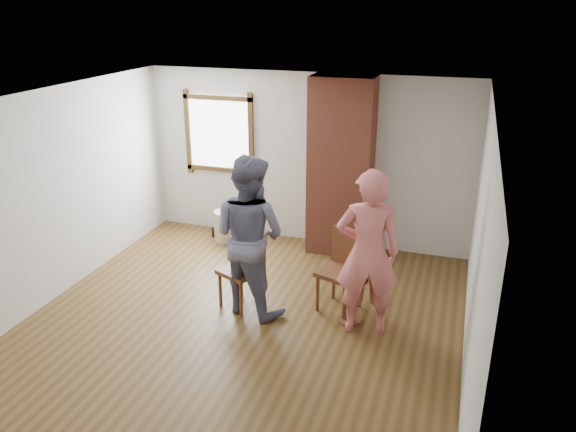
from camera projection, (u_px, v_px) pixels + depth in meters
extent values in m
plane|color=brown|center=(238.00, 329.00, 6.50)|extent=(5.50, 5.50, 0.00)
cube|color=silver|center=(306.00, 160.00, 8.47)|extent=(5.00, 0.04, 2.60)
cube|color=silver|center=(43.00, 201.00, 6.75)|extent=(0.04, 5.50, 2.60)
cube|color=silver|center=(477.00, 256.00, 5.31)|extent=(0.04, 5.50, 2.60)
cube|color=white|center=(230.00, 104.00, 5.56)|extent=(5.00, 5.50, 0.04)
cube|color=#553B18|center=(219.00, 134.00, 8.73)|extent=(1.14, 0.06, 1.34)
cube|color=white|center=(220.00, 134.00, 8.75)|extent=(1.00, 0.02, 1.20)
cube|color=#AA543C|center=(341.00, 168.00, 8.08)|extent=(0.90, 0.50, 2.60)
cylinder|color=#CAAD91|center=(226.00, 226.00, 8.82)|extent=(0.48, 0.48, 0.48)
cylinder|color=black|center=(216.00, 232.00, 9.01)|extent=(0.16, 0.16, 0.13)
cube|color=brown|center=(240.00, 271.00, 6.83)|extent=(0.58, 0.58, 0.05)
cylinder|color=brown|center=(220.00, 289.00, 6.90)|extent=(0.04, 0.04, 0.48)
cylinder|color=brown|center=(241.00, 298.00, 6.68)|extent=(0.04, 0.04, 0.48)
cylinder|color=brown|center=(241.00, 279.00, 7.15)|extent=(0.04, 0.04, 0.48)
cylinder|color=brown|center=(262.00, 287.00, 6.93)|extent=(0.04, 0.04, 0.48)
cube|color=brown|center=(251.00, 248.00, 6.89)|extent=(0.43, 0.21, 0.48)
cube|color=brown|center=(339.00, 273.00, 6.75)|extent=(0.58, 0.58, 0.06)
cylinder|color=brown|center=(318.00, 293.00, 6.80)|extent=(0.04, 0.04, 0.50)
cylinder|color=brown|center=(344.00, 302.00, 6.59)|extent=(0.04, 0.04, 0.50)
cylinder|color=brown|center=(334.00, 281.00, 7.08)|extent=(0.04, 0.04, 0.50)
cylinder|color=brown|center=(360.00, 289.00, 6.87)|extent=(0.04, 0.04, 0.50)
cube|color=brown|center=(349.00, 248.00, 6.81)|extent=(0.45, 0.18, 0.50)
cylinder|color=brown|center=(351.00, 277.00, 6.45)|extent=(0.40, 0.40, 0.04)
cylinder|color=brown|center=(350.00, 300.00, 6.55)|extent=(0.06, 0.06, 0.54)
cylinder|color=brown|center=(349.00, 320.00, 6.65)|extent=(0.28, 0.28, 0.03)
cylinder|color=white|center=(351.00, 276.00, 6.44)|extent=(0.18, 0.18, 0.01)
cube|color=white|center=(352.00, 273.00, 6.42)|extent=(0.08, 0.07, 0.06)
imported|color=#141537|center=(249.00, 235.00, 6.59)|extent=(1.12, 0.97, 1.95)
imported|color=#D46B6A|center=(368.00, 253.00, 6.14)|extent=(0.80, 0.62, 1.94)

